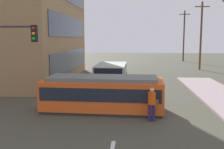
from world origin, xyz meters
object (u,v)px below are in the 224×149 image
Objects in this scene: city_bus at (111,73)px; streetcar_tram at (103,93)px; traffic_light_mast at (11,52)px; utility_pole_far at (201,35)px; pedestrian_crossing at (152,102)px; utility_pole_distant at (184,35)px.

streetcar_tram is at bearing -88.84° from city_bus.
city_bus is 1.10× the size of traffic_light_mast.
utility_pole_far reaches higher than traffic_light_mast.
city_bus reaches higher than pedestrian_crossing.
utility_pole_far is at bearing -90.74° from utility_pole_distant.
pedestrian_crossing is 0.20× the size of utility_pole_distant.
city_bus is at bearing -132.03° from utility_pole_far.
city_bus is 16.00m from utility_pole_far.
streetcar_tram is 5.27m from traffic_light_mast.
city_bus is at bearing 67.50° from traffic_light_mast.
utility_pole_far is at bearing 56.10° from traffic_light_mast.
utility_pole_distant reaches higher than pedestrian_crossing.
pedestrian_crossing is 35.41m from utility_pole_distant.
traffic_light_mast is at bearing -112.50° from city_bus.
streetcar_tram is 4.03× the size of pedestrian_crossing.
utility_pole_distant is (14.91, 34.10, 1.10)m from traffic_light_mast.
streetcar_tram is 0.79× the size of utility_pole_far.
utility_pole_distant reaches higher than city_bus.
utility_pole_distant is at bearing 65.91° from city_bus.
streetcar_tram is 3.16m from pedestrian_crossing.
pedestrian_crossing is at bearing -75.28° from city_bus.
city_bus is at bearing -114.09° from utility_pole_distant.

